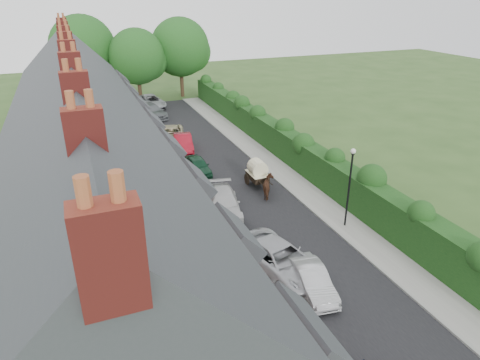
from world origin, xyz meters
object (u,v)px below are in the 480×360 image
object	(u,v)px
car_black	(154,103)
horse_cart	(257,171)
car_beige	(171,135)
car_green	(198,166)
car_grey	(151,111)
car_silver_b	(279,259)
car_red	(183,143)
lamppost	(350,178)
car_white	(223,203)
horse	(269,187)
car_silver_a	(311,280)

from	to	relation	value
car_black	horse_cart	xyz separation A→B (m)	(2.64, -25.39, 0.56)
car_beige	horse_cart	size ratio (longest dim) A/B	1.77
car_green	car_grey	distance (m)	17.52
car_green	car_beige	size ratio (longest dim) A/B	0.73
car_silver_b	car_green	world-z (taller)	car_silver_b
car_red	car_beige	world-z (taller)	car_red
lamppost	car_green	bearing A→B (deg)	117.79
car_white	horse	world-z (taller)	horse
car_silver_b	car_black	distance (m)	35.49
lamppost	car_grey	distance (m)	29.80
car_white	car_grey	xyz separation A→B (m)	(0.00, 24.55, 0.05)
car_silver_b	car_white	world-z (taller)	car_silver_b
lamppost	car_red	xyz separation A→B (m)	(-5.80, 17.06, -2.57)
lamppost	horse_cart	bearing A→B (deg)	109.40
car_silver_a	car_beige	xyz separation A→B (m)	(-1.12, 24.40, 0.07)
car_green	car_black	distance (m)	21.41
lamppost	car_silver_a	distance (m)	7.36
car_beige	car_grey	size ratio (longest dim) A/B	0.97
car_silver_b	car_grey	xyz separation A→B (m)	(-0.55, 31.60, -0.01)
car_white	horse_cart	xyz separation A→B (m)	(3.76, 3.04, 0.47)
car_black	horse	bearing A→B (deg)	-96.30
car_grey	car_green	bearing A→B (deg)	-103.32
car_white	car_red	xyz separation A→B (m)	(0.60, 12.61, 0.01)
car_red	car_silver_a	bearing A→B (deg)	-79.14
car_silver_a	horse_cart	distance (m)	12.35
lamppost	car_red	bearing A→B (deg)	108.78
horse_cart	car_silver_a	bearing A→B (deg)	-101.50
lamppost	car_black	size ratio (longest dim) A/B	1.38
car_silver_b	car_black	bearing A→B (deg)	74.20
car_silver_b	car_beige	bearing A→B (deg)	76.06
car_grey	car_beige	bearing A→B (deg)	-103.34
car_silver_a	car_green	world-z (taller)	car_silver_a
car_red	car_green	bearing A→B (deg)	-83.59
car_silver_b	horse_cart	xyz separation A→B (m)	(3.22, 10.09, 0.42)
lamppost	car_black	bearing A→B (deg)	99.13
lamppost	car_silver_b	bearing A→B (deg)	-156.05
car_red	horse	xyz separation A→B (m)	(3.16, -11.53, 0.04)
car_green	car_beige	bearing A→B (deg)	91.00
car_green	car_beige	xyz separation A→B (m)	(-0.17, 8.32, 0.07)
car_grey	horse_cart	world-z (taller)	horse_cart
car_red	lamppost	bearing A→B (deg)	-62.22
car_white	horse	xyz separation A→B (m)	(3.76, 1.07, 0.05)
car_beige	car_black	size ratio (longest dim) A/B	1.37
car_beige	horse_cart	bearing A→B (deg)	-61.76
lamppost	car_grey	xyz separation A→B (m)	(-6.40, 29.00, -2.52)
car_white	car_grey	size ratio (longest dim) A/B	0.94
lamppost	car_black	xyz separation A→B (m)	(-5.28, 32.88, -2.66)
car_green	car_grey	xyz separation A→B (m)	(-0.35, 17.52, 0.13)
car_silver_a	car_black	world-z (taller)	car_silver_a
car_green	horse_cart	xyz separation A→B (m)	(3.41, -3.99, 0.55)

